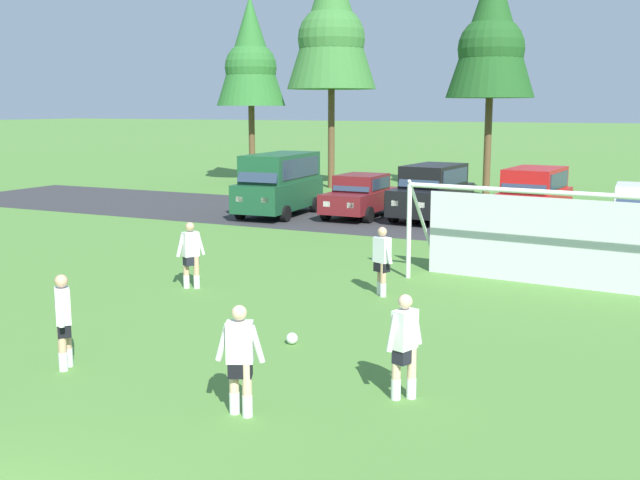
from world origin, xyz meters
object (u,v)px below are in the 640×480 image
(soccer_goal, at_px, (560,237))
(player_defender_far, at_px, (404,347))
(player_midfield_center, at_px, (191,255))
(parked_car_slot_center_left, at_px, (432,192))
(parked_car_slot_far_left, at_px, (279,183))
(parked_car_slot_left, at_px, (360,196))
(parked_car_slot_center_right, at_px, (640,209))
(player_winger_left, at_px, (240,361))
(player_striker_near, at_px, (382,261))
(player_winger_right, at_px, (64,322))
(soccer_ball, at_px, (292,338))
(parked_car_slot_center, at_px, (533,196))

(soccer_goal, distance_m, player_defender_far, 8.57)
(player_midfield_center, xyz_separation_m, parked_car_slot_center_left, (1.73, 13.74, 0.29))
(player_midfield_center, distance_m, parked_car_slot_far_left, 12.91)
(parked_car_slot_left, distance_m, parked_car_slot_center_right, 10.41)
(player_winger_left, bearing_deg, player_defender_far, 40.60)
(soccer_goal, distance_m, player_midfield_center, 9.02)
(player_defender_far, xyz_separation_m, parked_car_slot_center_right, (2.15, 18.20, 0.05))
(player_striker_near, relative_size, parked_car_slot_left, 0.39)
(player_striker_near, relative_size, player_defender_far, 1.00)
(player_defender_far, xyz_separation_m, player_winger_right, (-5.65, -1.22, 0.00))
(player_winger_right, relative_size, parked_car_slot_center_left, 0.35)
(player_defender_far, distance_m, parked_car_slot_center_right, 18.33)
(soccer_ball, relative_size, player_winger_right, 0.13)
(parked_car_slot_center_right, bearing_deg, player_striker_near, -111.55)
(parked_car_slot_left, height_order, parked_car_slot_center_left, parked_car_slot_center_left)
(player_striker_near, relative_size, player_midfield_center, 1.00)
(player_winger_right, distance_m, parked_car_slot_center, 20.07)
(player_defender_far, bearing_deg, parked_car_slot_center_right, 83.26)
(parked_car_slot_center, bearing_deg, player_defender_far, -85.13)
(parked_car_slot_center_left, bearing_deg, player_defender_far, -73.45)
(player_winger_right, bearing_deg, parked_car_slot_left, 97.80)
(player_striker_near, distance_m, parked_car_slot_center_left, 12.70)
(soccer_goal, bearing_deg, parked_car_slot_far_left, 146.27)
(player_defender_far, bearing_deg, parked_car_slot_left, 114.96)
(player_defender_far, bearing_deg, soccer_ball, 149.34)
(player_winger_left, bearing_deg, parked_car_slot_center_right, 78.45)
(player_defender_far, distance_m, parked_car_slot_far_left, 20.30)
(parked_car_slot_left, height_order, parked_car_slot_center_right, same)
(player_winger_right, relative_size, parked_car_slot_left, 0.39)
(player_striker_near, distance_m, player_winger_left, 7.61)
(soccer_ball, bearing_deg, player_striker_near, 88.30)
(player_striker_near, bearing_deg, soccer_ball, -91.70)
(soccer_goal, distance_m, parked_car_slot_center, 10.24)
(player_striker_near, bearing_deg, soccer_goal, 35.31)
(parked_car_slot_center_right, bearing_deg, parked_car_slot_far_left, -173.95)
(player_winger_right, xyz_separation_m, parked_car_slot_center_right, (7.80, 19.42, 0.05))
(player_winger_left, distance_m, parked_car_slot_far_left, 20.72)
(player_winger_left, xyz_separation_m, parked_car_slot_left, (-6.34, 19.34, 0.05))
(soccer_goal, distance_m, player_winger_left, 10.54)
(player_midfield_center, bearing_deg, player_winger_left, -49.71)
(player_striker_near, bearing_deg, player_defender_far, -65.57)
(soccer_ball, relative_size, parked_car_slot_far_left, 0.04)
(soccer_ball, xyz_separation_m, parked_car_slot_center_left, (-2.62, 16.65, 1.00))
(parked_car_slot_far_left, bearing_deg, player_winger_right, -72.19)
(player_defender_far, distance_m, player_winger_left, 2.51)
(soccer_goal, height_order, parked_car_slot_far_left, soccer_goal)
(player_winger_right, relative_size, parked_car_slot_far_left, 0.33)
(player_midfield_center, xyz_separation_m, player_winger_right, (1.52, -5.81, 0.00))
(player_winger_left, distance_m, parked_car_slot_left, 20.35)
(player_winger_right, bearing_deg, parked_car_slot_far_left, 107.81)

